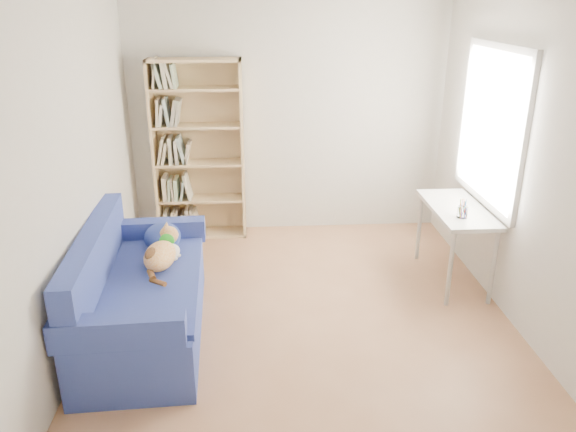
% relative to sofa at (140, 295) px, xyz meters
% --- Properties ---
extents(ground, '(4.00, 4.00, 0.00)m').
position_rel_sofa_xyz_m(ground, '(1.33, 0.19, -0.34)').
color(ground, '#9E6A47').
rests_on(ground, ground).
extents(room_shell, '(3.54, 4.04, 2.62)m').
position_rel_sofa_xyz_m(room_shell, '(1.43, 0.23, 1.29)').
color(room_shell, silver).
rests_on(room_shell, ground).
extents(sofa, '(0.96, 1.87, 0.91)m').
position_rel_sofa_xyz_m(sofa, '(0.00, 0.00, 0.00)').
color(sofa, navy).
rests_on(sofa, ground).
extents(bookshelf, '(0.99, 0.31, 1.98)m').
position_rel_sofa_xyz_m(bookshelf, '(0.34, 2.02, 0.57)').
color(bookshelf, tan).
rests_on(bookshelf, ground).
extents(desk, '(0.48, 1.06, 0.75)m').
position_rel_sofa_xyz_m(desk, '(2.82, 0.74, 0.32)').
color(desk, silver).
rests_on(desk, ground).
extents(pen_cup, '(0.09, 0.09, 0.17)m').
position_rel_sofa_xyz_m(pen_cup, '(2.77, 0.49, 0.47)').
color(pen_cup, white).
rests_on(pen_cup, desk).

